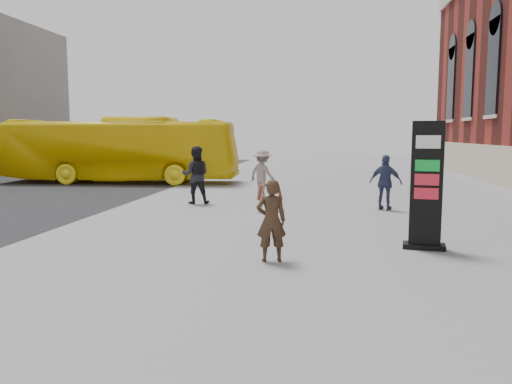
# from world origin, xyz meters

# --- Properties ---
(ground) EXTENTS (100.00, 100.00, 0.00)m
(ground) POSITION_xyz_m (0.00, 0.00, 0.00)
(ground) COLOR #9E9EA3
(info_pylon) EXTENTS (0.89, 0.54, 2.59)m
(info_pylon) POSITION_xyz_m (3.63, 0.88, 1.29)
(info_pylon) COLOR black
(info_pylon) RESTS_ON ground
(woman) EXTENTS (0.66, 0.62, 1.52)m
(woman) POSITION_xyz_m (0.63, -0.55, 0.78)
(woman) COLOR #322215
(woman) RESTS_ON ground
(bus) EXTENTS (11.29, 3.16, 3.11)m
(bus) POSITION_xyz_m (-8.12, 13.34, 1.56)
(bus) COLOR yellow
(bus) RESTS_ON road
(pedestrian_a) EXTENTS (1.06, 0.90, 1.93)m
(pedestrian_a) POSITION_xyz_m (-2.69, 6.73, 0.96)
(pedestrian_a) COLOR black
(pedestrian_a) RESTS_ON ground
(pedestrian_b) EXTENTS (1.31, 1.18, 1.76)m
(pedestrian_b) POSITION_xyz_m (-0.65, 8.49, 0.88)
(pedestrian_b) COLOR gray
(pedestrian_b) RESTS_ON ground
(pedestrian_c) EXTENTS (1.08, 0.75, 1.70)m
(pedestrian_c) POSITION_xyz_m (3.46, 6.16, 0.85)
(pedestrian_c) COLOR navy
(pedestrian_c) RESTS_ON ground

